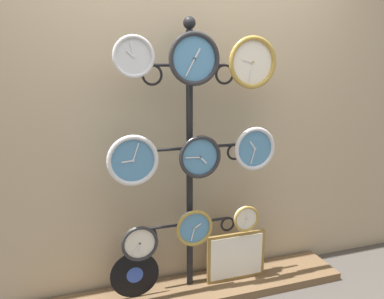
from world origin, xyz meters
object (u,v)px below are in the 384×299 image
at_px(clock_middle_center, 200,157).
at_px(clock_top_center, 194,59).
at_px(clock_bottom_right, 246,219).
at_px(clock_top_right, 252,63).
at_px(display_stand, 190,196).
at_px(clock_bottom_left, 140,243).
at_px(vinyl_record, 135,275).
at_px(clock_middle_left, 133,160).
at_px(clock_bottom_center, 194,228).
at_px(clock_top_left, 134,56).
at_px(clock_middle_right, 255,149).
at_px(picture_frame, 236,256).

bearing_deg(clock_middle_center, clock_top_center, -179.03).
distance_m(clock_middle_center, clock_bottom_right, 0.59).
bearing_deg(clock_middle_center, clock_top_right, 3.65).
distance_m(display_stand, clock_bottom_left, 0.45).
distance_m(display_stand, vinyl_record, 0.63).
bearing_deg(clock_middle_left, clock_top_right, -0.14).
distance_m(clock_bottom_center, vinyl_record, 0.49).
bearing_deg(clock_top_left, clock_middle_center, -3.62).
bearing_deg(clock_bottom_right, vinyl_record, 176.77).
distance_m(clock_bottom_right, vinyl_record, 0.84).
bearing_deg(clock_middle_right, clock_top_left, 178.05).
xyz_separation_m(clock_top_right, clock_bottom_left, (-0.75, -0.01, -1.11)).
relative_size(display_stand, vinyl_record, 5.75).
distance_m(clock_top_center, clock_middle_center, 0.60).
bearing_deg(clock_top_center, clock_bottom_right, 4.11).
distance_m(clock_top_right, clock_bottom_center, 1.13).
xyz_separation_m(display_stand, clock_top_right, (0.39, -0.09, 0.87)).
xyz_separation_m(clock_middle_right, clock_bottom_left, (-0.78, 0.01, -0.56)).
distance_m(clock_middle_right, clock_bottom_left, 0.96).
relative_size(clock_middle_center, clock_bottom_center, 1.10).
xyz_separation_m(clock_middle_left, vinyl_record, (-0.01, 0.05, -0.79)).
relative_size(clock_bottom_center, picture_frame, 0.57).
xyz_separation_m(clock_middle_left, picture_frame, (0.72, 0.03, -0.77)).
height_order(clock_top_right, clock_middle_left, clock_top_right).
height_order(clock_middle_right, vinyl_record, clock_middle_right).
bearing_deg(clock_middle_center, clock_top_left, 176.38).
bearing_deg(clock_bottom_center, clock_middle_left, 178.72).
bearing_deg(clock_middle_right, clock_top_center, 179.89).
bearing_deg(clock_middle_center, clock_bottom_left, 178.64).
height_order(clock_top_right, vinyl_record, clock_top_right).
height_order(clock_middle_left, vinyl_record, clock_middle_left).
relative_size(clock_top_center, clock_top_right, 0.96).
height_order(clock_top_right, clock_bottom_center, clock_top_right).
bearing_deg(clock_bottom_center, clock_middle_right, -2.42).
bearing_deg(display_stand, clock_middle_center, -74.74).
distance_m(clock_top_center, picture_frame, 1.41).
height_order(clock_middle_left, clock_bottom_center, clock_middle_left).
distance_m(clock_middle_left, vinyl_record, 0.79).
bearing_deg(clock_bottom_center, clock_top_left, 178.59).
bearing_deg(vinyl_record, clock_bottom_center, -8.04).
distance_m(clock_top_left, clock_bottom_left, 1.14).
bearing_deg(picture_frame, clock_top_left, -177.53).
distance_m(display_stand, clock_bottom_center, 0.21).
distance_m(clock_top_right, clock_middle_right, 0.55).
relative_size(clock_middle_left, clock_bottom_left, 1.34).
bearing_deg(display_stand, clock_bottom_right, -12.58).
distance_m(clock_middle_left, clock_bottom_left, 0.54).
height_order(display_stand, clock_middle_left, display_stand).
relative_size(clock_middle_left, vinyl_record, 0.98).
height_order(clock_top_center, picture_frame, clock_top_center).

